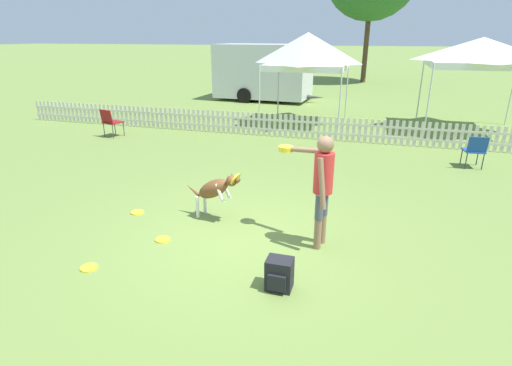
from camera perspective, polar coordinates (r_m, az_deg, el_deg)
ground_plane at (r=6.22m, az=-1.70°, el=-8.15°), size 240.00×240.00×0.00m
handler_person at (r=5.74m, az=9.25°, el=0.64°), size 0.92×0.81×1.68m
leaping_dog at (r=6.70m, az=-5.89°, el=-0.82°), size 1.10×0.45×0.91m
frisbee_near_handler at (r=5.97m, az=-22.76°, el=-11.10°), size 0.22×0.22×0.02m
frisbee_near_dog at (r=7.41m, az=-16.58°, el=-4.04°), size 0.22×0.22×0.02m
frisbee_midfield at (r=6.37m, az=-13.20°, el=-7.86°), size 0.22×0.22×0.02m
backpack_on_grass at (r=5.05m, az=3.35°, el=-12.89°), size 0.32×0.29×0.41m
picket_fence at (r=12.20m, az=8.16°, el=7.83°), size 20.53×0.04×0.71m
folding_chair_blue_left at (r=13.14m, az=-20.10°, el=8.40°), size 0.60×0.62×0.86m
folding_chair_center at (r=10.67m, az=28.83°, el=4.29°), size 0.48×0.50×0.79m
canopy_tent_main at (r=14.22m, az=7.37°, el=18.17°), size 2.65×2.65×3.06m
canopy_tent_secondary at (r=14.70m, az=29.50°, el=15.93°), size 2.98×2.98×2.91m
equipment_trailer at (r=19.69m, az=1.06°, el=15.69°), size 5.21×2.52×2.57m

